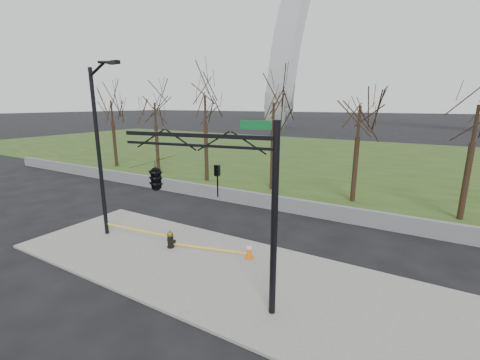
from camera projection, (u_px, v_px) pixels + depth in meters
The scene contains 10 objects.
ground at pixel (212, 269), 12.65m from camera, with size 500.00×500.00×0.00m, color black.
sidewalk at pixel (212, 268), 12.63m from camera, with size 18.00×6.00×0.10m, color slate.
grass_strip at pixel (358, 159), 37.81m from camera, with size 120.00×40.00×0.06m, color #263D16.
guardrail at pixel (288, 205), 19.25m from camera, with size 60.00×0.30×0.90m, color #59595B.
tree_row at pixel (356, 146), 20.38m from camera, with size 51.89×4.00×7.63m.
fire_hydrant at pixel (171, 240), 14.27m from camera, with size 0.50×0.33×0.81m.
traffic_cone at pixel (249, 251), 13.29m from camera, with size 0.46×0.46×0.67m.
street_light at pixel (100, 142), 14.69m from camera, with size 2.38×0.54×8.21m.
traffic_signal_mast at pixel (176, 177), 10.06m from camera, with size 5.04×2.54×6.00m.
caution_tape at pixel (170, 238), 14.43m from camera, with size 7.40×1.31×0.42m.
Camera 1 is at (6.76, -9.33, 6.42)m, focal length 23.78 mm.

